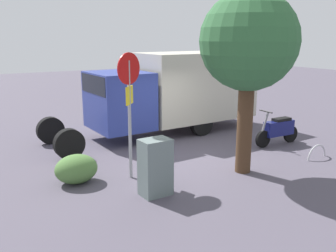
% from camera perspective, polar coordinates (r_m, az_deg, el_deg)
% --- Properties ---
extents(ground_plane, '(60.00, 60.00, 0.00)m').
position_cam_1_polar(ground_plane, '(10.85, 3.98, -5.17)').
color(ground_plane, '#4E4856').
extents(box_truck_near, '(7.99, 2.45, 2.92)m').
position_cam_1_polar(box_truck_near, '(13.62, 1.03, 5.71)').
color(box_truck_near, black).
rests_on(box_truck_near, ground).
extents(motorcycle, '(1.81, 0.55, 1.20)m').
position_cam_1_polar(motorcycle, '(12.69, 16.64, -0.49)').
color(motorcycle, black).
rests_on(motorcycle, ground).
extents(stop_sign, '(0.71, 0.33, 3.13)m').
position_cam_1_polar(stop_sign, '(9.00, -5.98, 4.57)').
color(stop_sign, '#9E9EA3').
rests_on(stop_sign, ground).
extents(street_tree, '(2.45, 2.45, 4.61)m').
position_cam_1_polar(street_tree, '(9.49, 12.34, 12.32)').
color(street_tree, '#47301E').
rests_on(street_tree, ground).
extents(utility_cabinet, '(0.69, 0.51, 1.30)m').
position_cam_1_polar(utility_cabinet, '(8.31, -1.95, -6.38)').
color(utility_cabinet, slate).
rests_on(utility_cabinet, ground).
extents(bike_rack_hoop, '(0.85, 0.09, 0.85)m').
position_cam_1_polar(bike_rack_hoop, '(11.78, 21.89, -4.63)').
color(bike_rack_hoop, '#B7B7BC').
rests_on(bike_rack_hoop, ground).
extents(shrub_near_sign, '(1.04, 0.85, 0.71)m').
position_cam_1_polar(shrub_near_sign, '(9.33, -13.94, -6.43)').
color(shrub_near_sign, '#4D763A').
rests_on(shrub_near_sign, ground).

